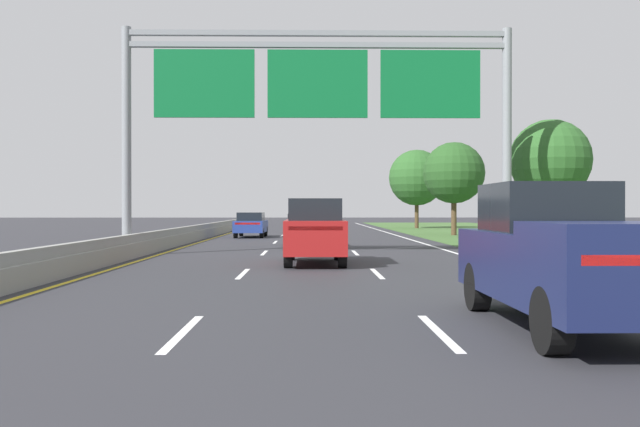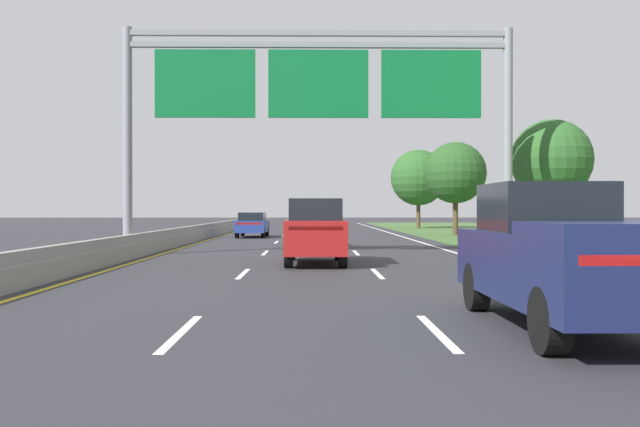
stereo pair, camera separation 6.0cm
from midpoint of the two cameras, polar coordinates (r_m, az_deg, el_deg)
name	(u,v)px [view 1 (the left image)]	position (r m, az deg, el deg)	size (l,w,h in m)	color
ground_plane	(310,245)	(34.45, -0.92, -2.60)	(220.00, 220.00, 0.00)	#2B2B30
lane_striping	(310,245)	(33.99, -0.92, -2.63)	(11.96, 106.00, 0.01)	white
grass_verge_right	(586,244)	(37.17, 21.15, -2.39)	(14.00, 110.00, 0.02)	#3D602D
median_barrier_concrete	(178,238)	(35.06, -11.77, -1.97)	(0.60, 110.00, 0.85)	gray
overhead_sign_gantry	(318,93)	(26.79, -0.27, 9.95)	(15.06, 0.42, 8.79)	gray
pickup_truck_navy	(564,256)	(10.93, 19.41, -3.37)	(2.01, 5.40, 2.20)	#161E47
car_blue_left_lane_sedan	(251,224)	(43.76, -5.78, -0.90)	(1.90, 4.43, 1.57)	navy
car_grey_centre_lane_sedan	(305,229)	(32.89, -1.32, -1.31)	(1.82, 4.40, 1.57)	slate
car_red_centre_lane_suv	(315,230)	(22.34, -0.51, -1.39)	(1.90, 4.70, 2.11)	maroon
roadside_tree_mid	(550,160)	(31.48, 18.52, 4.22)	(3.50, 3.50, 5.68)	#4C3823
roadside_tree_far	(454,173)	(47.28, 11.02, 3.32)	(4.15, 4.15, 6.31)	#4C3823
roadside_tree_distant	(417,178)	(63.98, 8.00, 2.96)	(5.15, 5.15, 7.26)	#4C3823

